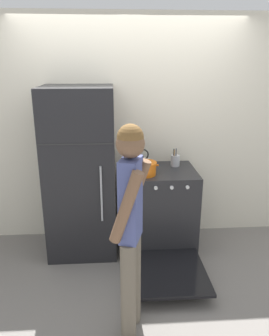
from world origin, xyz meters
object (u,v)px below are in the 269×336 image
(refrigerator, at_px, (81,173))
(person, at_px, (131,222))
(dutch_oven_pot, at_px, (144,168))
(stove_range, at_px, (159,210))
(utensil_jar, at_px, (175,160))
(tea_kettle, at_px, (143,162))

(refrigerator, height_order, person, refrigerator)
(refrigerator, xyz_separation_m, dutch_oven_pot, (0.67, -0.13, 0.08))
(stove_range, relative_size, person, 0.84)
(stove_range, bearing_deg, utensil_jar, 41.62)
(dutch_oven_pot, xyz_separation_m, tea_kettle, (0.01, 0.26, -0.01))
(dutch_oven_pot, height_order, utensil_jar, utensil_jar)
(utensil_jar, relative_size, person, 0.13)
(utensil_jar, bearing_deg, dutch_oven_pot, -144.48)
(utensil_jar, bearing_deg, tea_kettle, -179.10)
(stove_range, relative_size, utensil_jar, 6.58)
(dutch_oven_pot, bearing_deg, utensil_jar, 35.52)
(stove_range, bearing_deg, refrigerator, 177.49)
(stove_range, bearing_deg, person, -107.59)
(dutch_oven_pot, relative_size, person, 0.18)
(stove_range, height_order, tea_kettle, tea_kettle)
(stove_range, relative_size, dutch_oven_pot, 4.57)
(dutch_oven_pot, bearing_deg, refrigerator, 168.90)
(tea_kettle, relative_size, utensil_jar, 0.99)
(refrigerator, height_order, utensil_jar, refrigerator)
(stove_range, height_order, utensil_jar, utensil_jar)
(refrigerator, relative_size, person, 1.09)
(stove_range, distance_m, utensil_jar, 0.59)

